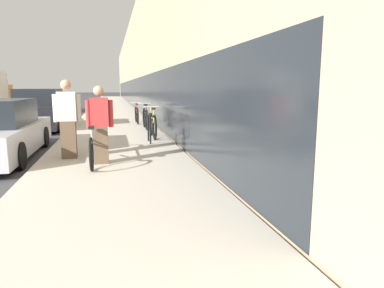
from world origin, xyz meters
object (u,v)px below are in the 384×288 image
(vintage_roadster_curbside, at_px, (40,111))
(cruiser_bike_farthest, at_px, (137,115))
(cruiser_bike_middle, at_px, (145,118))
(bike_rack_hoop, at_px, (149,125))
(person_bystander, at_px, (68,119))
(cruiser_bike_nearest, at_px, (153,125))
(person_rider, at_px, (100,125))
(tandem_bicycle, at_px, (94,144))

(vintage_roadster_curbside, bearing_deg, cruiser_bike_farthest, 5.16)
(cruiser_bike_middle, bearing_deg, bike_rack_hoop, -93.71)
(cruiser_bike_middle, distance_m, vintage_roadster_curbside, 4.56)
(person_bystander, distance_m, cruiser_bike_nearest, 3.60)
(person_bystander, height_order, cruiser_bike_farthest, person_bystander)
(person_rider, xyz_separation_m, cruiser_bike_nearest, (1.52, 3.52, -0.42))
(vintage_roadster_curbside, bearing_deg, tandem_bicycle, -71.72)
(cruiser_bike_nearest, bearing_deg, bike_rack_hoop, -102.61)
(cruiser_bike_farthest, distance_m, vintage_roadster_curbside, 4.00)
(bike_rack_hoop, distance_m, cruiser_bike_nearest, 0.99)
(cruiser_bike_nearest, height_order, cruiser_bike_farthest, cruiser_bike_nearest)
(person_bystander, height_order, cruiser_bike_nearest, person_bystander)
(cruiser_bike_middle, bearing_deg, tandem_bicycle, -106.86)
(cruiser_bike_middle, height_order, cruiser_bike_farthest, cruiser_bike_middle)
(tandem_bicycle, bearing_deg, vintage_roadster_curbside, 108.28)
(person_bystander, distance_m, cruiser_bike_middle, 5.68)
(person_rider, distance_m, vintage_roadster_curbside, 8.25)
(bike_rack_hoop, relative_size, cruiser_bike_middle, 0.47)
(tandem_bicycle, bearing_deg, cruiser_bike_farthest, 79.04)
(person_rider, relative_size, cruiser_bike_middle, 0.92)
(tandem_bicycle, xyz_separation_m, bike_rack_hoop, (1.47, 2.19, 0.15))
(tandem_bicycle, xyz_separation_m, cruiser_bike_nearest, (1.68, 3.15, 0.05))
(bike_rack_hoop, bearing_deg, cruiser_bike_middle, 86.29)
(tandem_bicycle, height_order, cruiser_bike_farthest, cruiser_bike_farthest)
(cruiser_bike_middle, bearing_deg, person_rider, -104.42)
(tandem_bicycle, bearing_deg, person_rider, -66.28)
(person_rider, height_order, vintage_roadster_curbside, person_rider)
(bike_rack_hoop, distance_m, cruiser_bike_farthest, 5.62)
(person_rider, bearing_deg, vintage_roadster_curbside, 108.54)
(cruiser_bike_farthest, xyz_separation_m, vintage_roadster_curbside, (-3.97, -0.36, 0.24))
(bike_rack_hoop, relative_size, cruiser_bike_farthest, 0.49)
(bike_rack_hoop, xyz_separation_m, vintage_roadster_curbside, (-3.93, 5.26, 0.11))
(bike_rack_hoop, xyz_separation_m, cruiser_bike_nearest, (0.21, 0.96, -0.10))
(cruiser_bike_middle, bearing_deg, cruiser_bike_nearest, -90.10)
(person_rider, distance_m, cruiser_bike_nearest, 3.85)
(tandem_bicycle, height_order, bike_rack_hoop, bike_rack_hoop)
(tandem_bicycle, bearing_deg, cruiser_bike_middle, 73.14)
(person_bystander, bearing_deg, cruiser_bike_middle, 66.58)
(person_bystander, height_order, vintage_roadster_curbside, person_bystander)
(person_bystander, distance_m, bike_rack_hoop, 2.75)
(tandem_bicycle, bearing_deg, cruiser_bike_nearest, 61.89)
(cruiser_bike_nearest, bearing_deg, cruiser_bike_farthest, 92.09)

